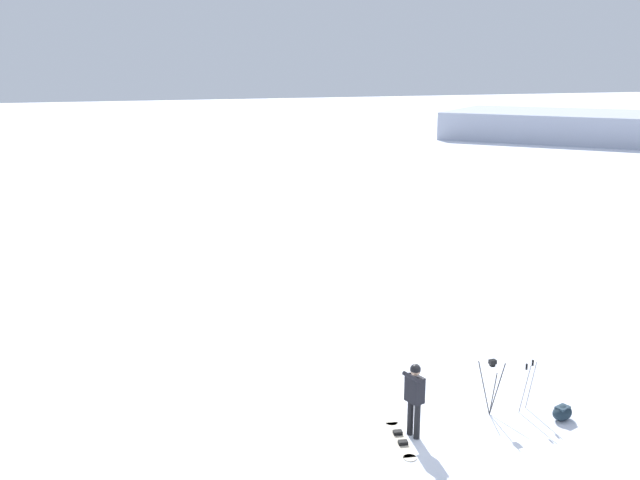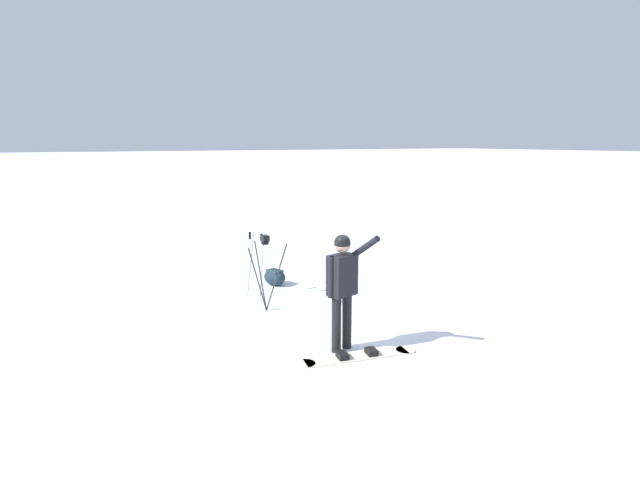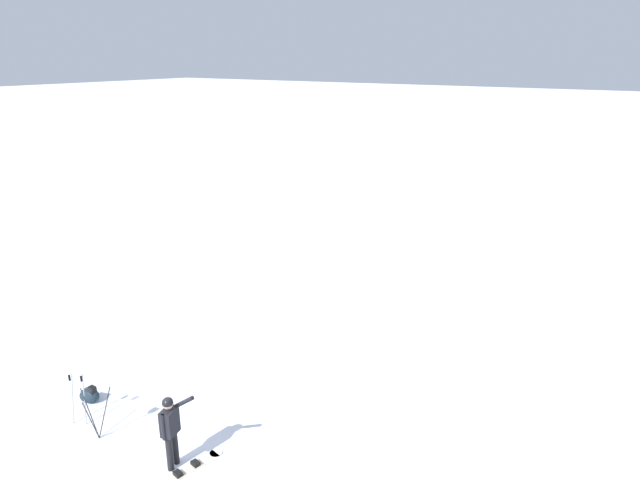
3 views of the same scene
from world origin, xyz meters
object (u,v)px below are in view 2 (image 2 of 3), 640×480
(gear_bag_large, at_px, (275,277))
(snowboard, at_px, (357,356))
(camera_tripod, at_px, (265,257))
(ski_poles, at_px, (256,255))
(snowboarder, at_px, (342,280))

(gear_bag_large, bearing_deg, snowboard, -97.07)
(gear_bag_large, bearing_deg, camera_tripod, -119.67)
(gear_bag_large, distance_m, ski_poles, 1.04)
(snowboard, height_order, ski_poles, ski_poles)
(snowboard, relative_size, gear_bag_large, 2.90)
(snowboarder, bearing_deg, ski_poles, 91.64)
(snowboard, bearing_deg, snowboarder, 98.01)
(snowboard, bearing_deg, gear_bag_large, 82.93)
(snowboarder, distance_m, snowboard, 1.09)
(snowboard, xyz_separation_m, gear_bag_large, (0.49, 3.93, 0.16))
(snowboard, distance_m, ski_poles, 3.50)
(snowboarder, xyz_separation_m, snowboard, (0.05, -0.33, -1.03))
(snowboarder, height_order, ski_poles, snowboarder)
(gear_bag_large, bearing_deg, snowboarder, -98.45)
(snowboarder, distance_m, camera_tripod, 2.20)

